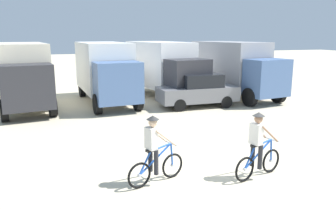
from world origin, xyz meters
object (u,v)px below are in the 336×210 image
box_truck_white_box (105,69)px  box_truck_grey_hauler (234,66)px  cyclist_orange_shirt (154,152)px  box_truck_cream_rv (23,72)px  sedan_parked (198,90)px  box_truck_avon_van (164,67)px  cyclist_cowboy_hat (258,148)px

box_truck_white_box → box_truck_grey_hauler: 7.80m
box_truck_grey_hauler → cyclist_orange_shirt: box_truck_grey_hauler is taller
box_truck_cream_rv → sedan_parked: bearing=-17.3°
box_truck_avon_van → cyclist_cowboy_hat: (-1.28, -12.04, -1.03)m
box_truck_cream_rv → cyclist_orange_shirt: bearing=-70.3°
sedan_parked → cyclist_cowboy_hat: (-2.14, -8.73, -0.04)m
box_truck_cream_rv → cyclist_cowboy_hat: box_truck_cream_rv is taller
box_truck_grey_hauler → sedan_parked: (-3.28, -1.99, -0.99)m
box_truck_grey_hauler → sedan_parked: size_ratio=1.66×
box_truck_grey_hauler → box_truck_cream_rv: bearing=176.5°
cyclist_orange_shirt → box_truck_grey_hauler: bearing=51.4°
box_truck_white_box → box_truck_grey_hauler: bearing=-5.7°
box_truck_white_box → cyclist_cowboy_hat: size_ratio=3.79×
cyclist_cowboy_hat → cyclist_orange_shirt: bearing=168.8°
box_truck_white_box → sedan_parked: (4.48, -2.76, -0.99)m
box_truck_grey_hauler → box_truck_avon_van: bearing=162.3°
box_truck_cream_rv → box_truck_grey_hauler: bearing=-3.5°
box_truck_avon_van → box_truck_grey_hauler: size_ratio=1.00×
cyclist_orange_shirt → box_truck_avon_van: bearing=70.9°
box_truck_avon_van → sedan_parked: box_truck_avon_van is taller
box_truck_grey_hauler → sedan_parked: 3.97m
box_truck_cream_rv → cyclist_orange_shirt: 11.65m
box_truck_cream_rv → box_truck_grey_hauler: (12.04, -0.74, 0.00)m
box_truck_white_box → sedan_parked: 5.35m
box_truck_avon_van → sedan_parked: (0.86, -3.31, -0.99)m
box_truck_avon_van → sedan_parked: 3.56m
cyclist_orange_shirt → cyclist_cowboy_hat: 2.76m
box_truck_cream_rv → cyclist_cowboy_hat: 13.28m
box_truck_grey_hauler → box_truck_white_box: bearing=174.3°
box_truck_cream_rv → box_truck_grey_hauler: 12.06m
box_truck_grey_hauler → sedan_parked: box_truck_grey_hauler is taller
sedan_parked → cyclist_orange_shirt: cyclist_orange_shirt is taller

